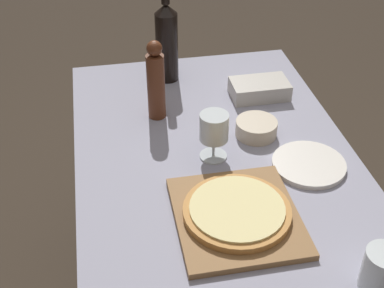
{
  "coord_description": "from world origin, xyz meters",
  "views": [
    {
      "loc": [
        -0.29,
        -1.13,
        1.7
      ],
      "look_at": [
        -0.07,
        0.04,
        0.82
      ],
      "focal_mm": 50.0,
      "sensor_mm": 36.0,
      "label": 1
    }
  ],
  "objects_px": {
    "pizza": "(237,211)",
    "wine_glass": "(214,129)",
    "wine_bottle": "(167,41)",
    "small_bowl": "(256,128)",
    "pepper_mill": "(156,82)"
  },
  "relations": [
    {
      "from": "pizza",
      "to": "small_bowl",
      "type": "xyz_separation_m",
      "value": [
        0.15,
        0.34,
        -0.01
      ]
    },
    {
      "from": "pizza",
      "to": "wine_glass",
      "type": "relative_size",
      "value": 1.88
    },
    {
      "from": "pizza",
      "to": "small_bowl",
      "type": "bearing_deg",
      "value": 66.35
    },
    {
      "from": "pizza",
      "to": "wine_bottle",
      "type": "bearing_deg",
      "value": 94.74
    },
    {
      "from": "pepper_mill",
      "to": "small_bowl",
      "type": "relative_size",
      "value": 2.08
    },
    {
      "from": "pizza",
      "to": "pepper_mill",
      "type": "bearing_deg",
      "value": 104.54
    },
    {
      "from": "wine_bottle",
      "to": "small_bowl",
      "type": "relative_size",
      "value": 2.8
    },
    {
      "from": "wine_bottle",
      "to": "wine_glass",
      "type": "height_order",
      "value": "wine_bottle"
    },
    {
      "from": "small_bowl",
      "to": "wine_glass",
      "type": "bearing_deg",
      "value": -151.51
    },
    {
      "from": "pizza",
      "to": "wine_glass",
      "type": "height_order",
      "value": "wine_glass"
    },
    {
      "from": "wine_glass",
      "to": "small_bowl",
      "type": "relative_size",
      "value": 1.14
    },
    {
      "from": "small_bowl",
      "to": "wine_bottle",
      "type": "bearing_deg",
      "value": 118.33
    },
    {
      "from": "pepper_mill",
      "to": "wine_bottle",
      "type": "bearing_deg",
      "value": 73.38
    },
    {
      "from": "wine_glass",
      "to": "pizza",
      "type": "bearing_deg",
      "value": -89.79
    },
    {
      "from": "wine_bottle",
      "to": "pepper_mill",
      "type": "distance_m",
      "value": 0.24
    }
  ]
}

